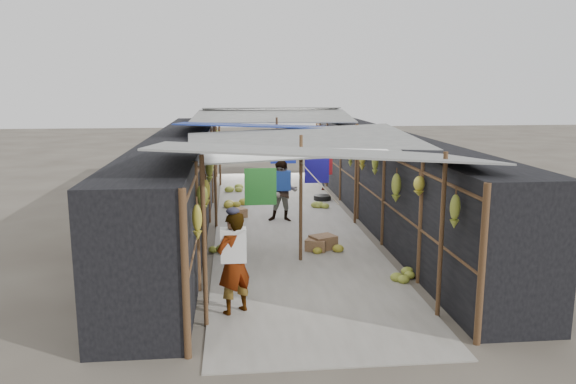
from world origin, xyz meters
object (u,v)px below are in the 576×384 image
object	(u,v)px
black_basin	(322,198)
vendor_elderly	(234,263)
crate_near	(323,242)
vendor_seated	(322,178)
shopper_blue	(283,191)

from	to	relation	value
black_basin	vendor_elderly	xyz separation A→B (m)	(-2.80, -8.58, 0.75)
crate_near	vendor_seated	bearing A→B (deg)	56.52
black_basin	crate_near	bearing A→B (deg)	-99.02
vendor_elderly	vendor_seated	world-z (taller)	vendor_elderly
crate_near	vendor_elderly	bearing A→B (deg)	-144.98
shopper_blue	vendor_seated	world-z (taller)	shopper_blue
crate_near	shopper_blue	xyz separation A→B (m)	(-0.65, 2.64, 0.65)
crate_near	black_basin	xyz separation A→B (m)	(0.83, 5.24, -0.07)
crate_near	vendor_elderly	distance (m)	3.93
vendor_elderly	shopper_blue	bearing A→B (deg)	-137.65
vendor_seated	shopper_blue	bearing A→B (deg)	-31.44
vendor_elderly	shopper_blue	size ratio (longest dim) A/B	1.02
crate_near	shopper_blue	distance (m)	2.80
crate_near	shopper_blue	bearing A→B (deg)	79.36
black_basin	shopper_blue	world-z (taller)	shopper_blue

